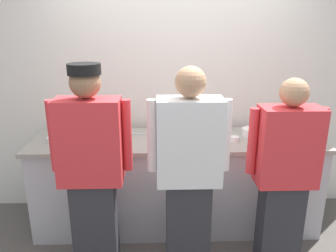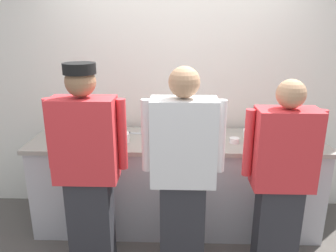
{
  "view_description": "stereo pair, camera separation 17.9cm",
  "coord_description": "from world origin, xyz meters",
  "px_view_note": "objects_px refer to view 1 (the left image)",
  "views": [
    {
      "loc": [
        -0.17,
        -2.52,
        1.93
      ],
      "look_at": [
        -0.08,
        0.4,
        1.02
      ],
      "focal_mm": 35.14,
      "sensor_mm": 36.0,
      "label": 1
    },
    {
      "loc": [
        0.01,
        -2.52,
        1.93
      ],
      "look_at": [
        -0.08,
        0.4,
        1.02
      ],
      "focal_mm": 35.14,
      "sensor_mm": 36.0,
      "label": 2
    }
  ],
  "objects_px": {
    "ramekin_red_sauce": "(234,139)",
    "chefs_knife": "(132,134)",
    "chef_far_right": "(285,175)",
    "ramekin_yellow_sauce": "(267,141)",
    "chef_center": "(189,172)",
    "ramekin_orange_sauce": "(155,131)",
    "plate_stack_rear": "(253,132)",
    "deli_cup": "(69,129)",
    "ramekin_green_sauce": "(52,139)",
    "chef_near_left": "(92,170)",
    "mixing_bowl_steel": "(82,133)",
    "plate_stack_front": "(119,139)",
    "sheet_tray": "(191,138)",
    "squeeze_bottle_primary": "(300,130)"
  },
  "relations": [
    {
      "from": "plate_stack_front",
      "to": "ramekin_orange_sauce",
      "type": "xyz_separation_m",
      "value": [
        0.32,
        0.27,
        -0.02
      ]
    },
    {
      "from": "ramekin_green_sauce",
      "to": "ramekin_yellow_sauce",
      "type": "xyz_separation_m",
      "value": [
        1.94,
        -0.09,
        -0.0
      ]
    },
    {
      "from": "ramekin_green_sauce",
      "to": "chefs_knife",
      "type": "relative_size",
      "value": 0.31
    },
    {
      "from": "chef_far_right",
      "to": "ramekin_green_sauce",
      "type": "xyz_separation_m",
      "value": [
        -1.93,
        0.58,
        0.1
      ]
    },
    {
      "from": "chef_near_left",
      "to": "deli_cup",
      "type": "height_order",
      "value": "chef_near_left"
    },
    {
      "from": "chef_far_right",
      "to": "ramekin_yellow_sauce",
      "type": "relative_size",
      "value": 16.19
    },
    {
      "from": "chefs_knife",
      "to": "mixing_bowl_steel",
      "type": "bearing_deg",
      "value": -165.56
    },
    {
      "from": "chef_far_right",
      "to": "sheet_tray",
      "type": "xyz_separation_m",
      "value": [
        -0.66,
        0.64,
        0.09
      ]
    },
    {
      "from": "chef_far_right",
      "to": "squeeze_bottle_primary",
      "type": "distance_m",
      "value": 0.71
    },
    {
      "from": "chef_center",
      "to": "ramekin_yellow_sauce",
      "type": "bearing_deg",
      "value": 35.18
    },
    {
      "from": "plate_stack_rear",
      "to": "ramekin_orange_sauce",
      "type": "xyz_separation_m",
      "value": [
        -0.94,
        0.11,
        -0.01
      ]
    },
    {
      "from": "ramekin_yellow_sauce",
      "to": "sheet_tray",
      "type": "bearing_deg",
      "value": 167.57
    },
    {
      "from": "deli_cup",
      "to": "chefs_knife",
      "type": "xyz_separation_m",
      "value": [
        0.61,
        -0.05,
        -0.03
      ]
    },
    {
      "from": "mixing_bowl_steel",
      "to": "ramekin_red_sauce",
      "type": "bearing_deg",
      "value": -4.59
    },
    {
      "from": "ramekin_yellow_sauce",
      "to": "chefs_knife",
      "type": "height_order",
      "value": "ramekin_yellow_sauce"
    },
    {
      "from": "chef_center",
      "to": "plate_stack_rear",
      "type": "height_order",
      "value": "chef_center"
    },
    {
      "from": "plate_stack_front",
      "to": "ramekin_orange_sauce",
      "type": "relative_size",
      "value": 2.17
    },
    {
      "from": "ramekin_yellow_sauce",
      "to": "deli_cup",
      "type": "relative_size",
      "value": 1.08
    },
    {
      "from": "mixing_bowl_steel",
      "to": "squeeze_bottle_primary",
      "type": "height_order",
      "value": "squeeze_bottle_primary"
    },
    {
      "from": "ramekin_yellow_sauce",
      "to": "deli_cup",
      "type": "bearing_deg",
      "value": 169.56
    },
    {
      "from": "ramekin_orange_sauce",
      "to": "ramekin_green_sauce",
      "type": "relative_size",
      "value": 1.09
    },
    {
      "from": "mixing_bowl_steel",
      "to": "chefs_knife",
      "type": "xyz_separation_m",
      "value": [
        0.45,
        0.11,
        -0.05
      ]
    },
    {
      "from": "plate_stack_front",
      "to": "ramekin_orange_sauce",
      "type": "height_order",
      "value": "plate_stack_front"
    },
    {
      "from": "ramekin_red_sauce",
      "to": "plate_stack_rear",
      "type": "bearing_deg",
      "value": 34.79
    },
    {
      "from": "chef_center",
      "to": "ramekin_red_sauce",
      "type": "xyz_separation_m",
      "value": [
        0.47,
        0.59,
        0.05
      ]
    },
    {
      "from": "ramekin_green_sauce",
      "to": "chef_far_right",
      "type": "bearing_deg",
      "value": -16.71
    },
    {
      "from": "squeeze_bottle_primary",
      "to": "chefs_knife",
      "type": "xyz_separation_m",
      "value": [
        -1.58,
        0.18,
        -0.08
      ]
    },
    {
      "from": "sheet_tray",
      "to": "ramekin_yellow_sauce",
      "type": "distance_m",
      "value": 0.68
    },
    {
      "from": "chef_center",
      "to": "ramekin_orange_sauce",
      "type": "xyz_separation_m",
      "value": [
        -0.26,
        0.85,
        0.05
      ]
    },
    {
      "from": "chef_center",
      "to": "chef_far_right",
      "type": "bearing_deg",
      "value": 3.05
    },
    {
      "from": "sheet_tray",
      "to": "chef_near_left",
      "type": "bearing_deg",
      "value": -141.55
    },
    {
      "from": "chef_near_left",
      "to": "ramekin_red_sauce",
      "type": "bearing_deg",
      "value": 25.03
    },
    {
      "from": "chef_near_left",
      "to": "ramekin_green_sauce",
      "type": "height_order",
      "value": "chef_near_left"
    },
    {
      "from": "chef_center",
      "to": "mixing_bowl_steel",
      "type": "distance_m",
      "value": 1.17
    },
    {
      "from": "sheet_tray",
      "to": "squeeze_bottle_primary",
      "type": "xyz_separation_m",
      "value": [
        1.01,
        -0.04,
        0.08
      ]
    },
    {
      "from": "plate_stack_rear",
      "to": "ramekin_green_sauce",
      "type": "relative_size",
      "value": 2.43
    },
    {
      "from": "ramekin_green_sauce",
      "to": "ramekin_yellow_sauce",
      "type": "distance_m",
      "value": 1.94
    },
    {
      "from": "chef_near_left",
      "to": "plate_stack_front",
      "type": "relative_size",
      "value": 8.38
    },
    {
      "from": "chef_center",
      "to": "deli_cup",
      "type": "bearing_deg",
      "value": 141.66
    },
    {
      "from": "sheet_tray",
      "to": "chef_center",
      "type": "bearing_deg",
      "value": -96.97
    },
    {
      "from": "chef_center",
      "to": "ramekin_orange_sauce",
      "type": "bearing_deg",
      "value": 107.04
    },
    {
      "from": "squeeze_bottle_primary",
      "to": "chefs_knife",
      "type": "height_order",
      "value": "squeeze_bottle_primary"
    },
    {
      "from": "ramekin_green_sauce",
      "to": "deli_cup",
      "type": "height_order",
      "value": "deli_cup"
    },
    {
      "from": "chef_center",
      "to": "chefs_knife",
      "type": "xyz_separation_m",
      "value": [
        -0.48,
        0.82,
        0.03
      ]
    },
    {
      "from": "ramekin_red_sauce",
      "to": "chefs_knife",
      "type": "height_order",
      "value": "ramekin_red_sauce"
    },
    {
      "from": "mixing_bowl_steel",
      "to": "ramekin_orange_sauce",
      "type": "xyz_separation_m",
      "value": [
        0.67,
        0.14,
        -0.04
      ]
    },
    {
      "from": "plate_stack_front",
      "to": "ramekin_orange_sauce",
      "type": "bearing_deg",
      "value": 40.28
    },
    {
      "from": "plate_stack_rear",
      "to": "squeeze_bottle_primary",
      "type": "xyz_separation_m",
      "value": [
        0.42,
        -0.1,
        0.05
      ]
    },
    {
      "from": "chef_near_left",
      "to": "chefs_knife",
      "type": "xyz_separation_m",
      "value": [
        0.24,
        0.78,
        0.01
      ]
    },
    {
      "from": "sheet_tray",
      "to": "squeeze_bottle_primary",
      "type": "height_order",
      "value": "squeeze_bottle_primary"
    }
  ]
}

